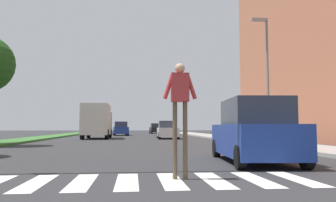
# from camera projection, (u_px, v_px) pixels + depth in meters

# --- Properties ---
(ground_plane) EXTENTS (140.00, 140.00, 0.00)m
(ground_plane) POSITION_uv_depth(u_px,v_px,m) (132.00, 139.00, 29.31)
(ground_plane) COLOR #2D2D30
(crosswalk) EXTENTS (7.65, 2.20, 0.01)m
(crosswalk) POSITION_uv_depth(u_px,v_px,m) (127.00, 181.00, 6.85)
(crosswalk) COLOR silver
(crosswalk) RESTS_ON ground_plane
(median_strip) EXTENTS (2.51, 64.00, 0.15)m
(median_strip) POSITION_uv_depth(u_px,v_px,m) (26.00, 140.00, 26.48)
(median_strip) COLOR #386B2D
(median_strip) RESTS_ON ground_plane
(sidewalk_right) EXTENTS (3.00, 64.00, 0.15)m
(sidewalk_right) POSITION_uv_depth(u_px,v_px,m) (235.00, 139.00, 28.22)
(sidewalk_right) COLOR #9E9991
(sidewalk_right) RESTS_ON ground_plane
(street_lamp_right) EXTENTS (1.02, 0.24, 7.50)m
(street_lamp_right) POSITION_uv_depth(u_px,v_px,m) (266.00, 68.00, 20.14)
(street_lamp_right) COLOR slate
(street_lamp_right) RESTS_ON sidewalk_right
(pedestrian_performer) EXTENTS (0.75, 0.25, 2.49)m
(pedestrian_performer) POSITION_uv_depth(u_px,v_px,m) (180.00, 101.00, 7.27)
(pedestrian_performer) COLOR brown
(pedestrian_performer) RESTS_ON ground_plane
(suv_crossing) EXTENTS (2.30, 4.74, 1.97)m
(suv_crossing) POSITION_uv_depth(u_px,v_px,m) (254.00, 132.00, 10.58)
(suv_crossing) COLOR navy
(suv_crossing) RESTS_ON ground_plane
(sedan_midblock) EXTENTS (1.96, 4.48, 1.64)m
(sedan_midblock) POSITION_uv_depth(u_px,v_px,m) (167.00, 130.00, 31.15)
(sedan_midblock) COLOR silver
(sedan_midblock) RESTS_ON ground_plane
(sedan_distant) EXTENTS (2.20, 4.54, 1.73)m
(sedan_distant) POSITION_uv_depth(u_px,v_px,m) (121.00, 129.00, 42.48)
(sedan_distant) COLOR navy
(sedan_distant) RESTS_ON ground_plane
(sedan_far_horizon) EXTENTS (1.90, 4.31, 1.63)m
(sedan_far_horizon) POSITION_uv_depth(u_px,v_px,m) (156.00, 129.00, 54.40)
(sedan_far_horizon) COLOR black
(sedan_far_horizon) RESTS_ON ground_plane
(truck_box_delivery) EXTENTS (2.40, 6.20, 3.10)m
(truck_box_delivery) POSITION_uv_depth(u_px,v_px,m) (97.00, 121.00, 31.16)
(truck_box_delivery) COLOR gray
(truck_box_delivery) RESTS_ON ground_plane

